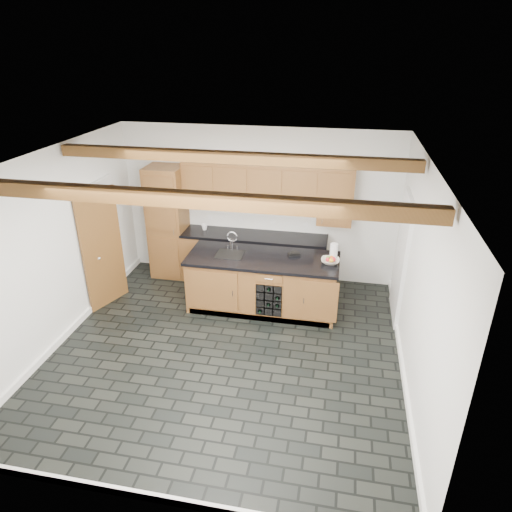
{
  "coord_description": "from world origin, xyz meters",
  "views": [
    {
      "loc": [
        1.47,
        -5.26,
        4.1
      ],
      "look_at": [
        0.28,
        0.8,
        1.18
      ],
      "focal_mm": 32.0,
      "sensor_mm": 36.0,
      "label": 1
    }
  ],
  "objects_px": {
    "island": "(263,283)",
    "fruit_bowl": "(330,261)",
    "kitchen_scale": "(294,254)",
    "paper_towel": "(334,252)"
  },
  "relations": [
    {
      "from": "kitchen_scale",
      "to": "paper_towel",
      "type": "xyz_separation_m",
      "value": [
        0.63,
        -0.04,
        0.11
      ]
    },
    {
      "from": "kitchen_scale",
      "to": "fruit_bowl",
      "type": "bearing_deg",
      "value": -41.04
    },
    {
      "from": "island",
      "to": "kitchen_scale",
      "type": "height_order",
      "value": "kitchen_scale"
    },
    {
      "from": "island",
      "to": "paper_towel",
      "type": "relative_size",
      "value": 9.04
    },
    {
      "from": "kitchen_scale",
      "to": "fruit_bowl",
      "type": "xyz_separation_m",
      "value": [
        0.59,
        -0.18,
        0.01
      ]
    },
    {
      "from": "fruit_bowl",
      "to": "paper_towel",
      "type": "height_order",
      "value": "paper_towel"
    },
    {
      "from": "kitchen_scale",
      "to": "fruit_bowl",
      "type": "height_order",
      "value": "fruit_bowl"
    },
    {
      "from": "island",
      "to": "fruit_bowl",
      "type": "bearing_deg",
      "value": 0.2
    },
    {
      "from": "kitchen_scale",
      "to": "paper_towel",
      "type": "bearing_deg",
      "value": -27.73
    },
    {
      "from": "paper_towel",
      "to": "kitchen_scale",
      "type": "bearing_deg",
      "value": 176.62
    }
  ]
}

